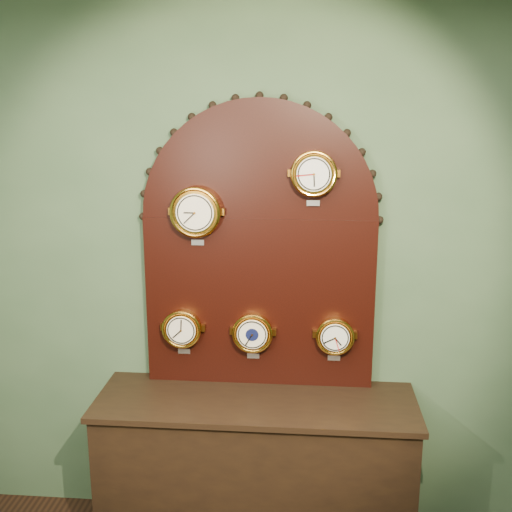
# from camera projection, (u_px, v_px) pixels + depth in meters

# --- Properties ---
(wall_back) EXTENTS (4.00, 0.00, 4.00)m
(wall_back) POSITION_uv_depth(u_px,v_px,m) (260.00, 278.00, 3.29)
(wall_back) COLOR #3E593D
(wall_back) RESTS_ON ground
(shop_counter) EXTENTS (1.60, 0.50, 0.80)m
(shop_counter) POSITION_uv_depth(u_px,v_px,m) (256.00, 474.00, 3.27)
(shop_counter) COLOR black
(shop_counter) RESTS_ON ground_plane
(display_board) EXTENTS (1.26, 0.06, 1.53)m
(display_board) POSITION_uv_depth(u_px,v_px,m) (259.00, 238.00, 3.19)
(display_board) COLOR black
(display_board) RESTS_ON shop_counter
(roman_clock) EXTENTS (0.26, 0.08, 0.31)m
(roman_clock) POSITION_uv_depth(u_px,v_px,m) (196.00, 212.00, 3.11)
(roman_clock) COLOR gold
(roman_clock) RESTS_ON display_board
(arabic_clock) EXTENTS (0.23, 0.08, 0.28)m
(arabic_clock) POSITION_uv_depth(u_px,v_px,m) (314.00, 174.00, 3.02)
(arabic_clock) COLOR gold
(arabic_clock) RESTS_ON display_board
(hygrometer) EXTENTS (0.21, 0.08, 0.26)m
(hygrometer) POSITION_uv_depth(u_px,v_px,m) (182.00, 328.00, 3.27)
(hygrometer) COLOR gold
(hygrometer) RESTS_ON display_board
(barometer) EXTENTS (0.21, 0.08, 0.27)m
(barometer) POSITION_uv_depth(u_px,v_px,m) (253.00, 333.00, 3.24)
(barometer) COLOR gold
(barometer) RESTS_ON display_board
(tide_clock) EXTENTS (0.20, 0.08, 0.25)m
(tide_clock) POSITION_uv_depth(u_px,v_px,m) (335.00, 336.00, 3.21)
(tide_clock) COLOR gold
(tide_clock) RESTS_ON display_board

